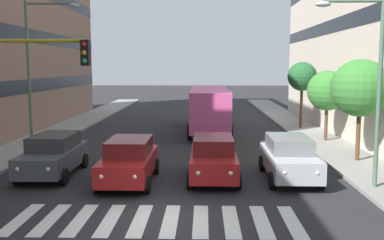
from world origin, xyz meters
TOP-DOWN VIEW (x-y plane):
  - ground_plane at (0.00, 0.00)m, footprint 180.00×180.00m
  - crosswalk_markings at (-0.00, 0.00)m, footprint 8.55×2.80m
  - car_0 at (-4.89, -4.95)m, footprint 2.02×4.44m
  - car_1 at (-1.81, -4.84)m, footprint 2.02×4.44m
  - car_2 at (1.50, -4.22)m, footprint 2.02×4.44m
  - car_3 at (4.86, -5.26)m, footprint 2.02×4.44m
  - bus_behind_traffic at (-1.81, -17.83)m, footprint 2.78×10.50m
  - street_lamp_left at (-7.34, -3.35)m, footprint 2.48×0.28m
  - street_lamp_right at (7.30, -10.17)m, footprint 2.86×0.28m
  - street_tree_1 at (-8.67, -7.92)m, footprint 2.68×2.68m
  - street_tree_2 at (-8.72, -13.49)m, footprint 2.36×2.36m
  - street_tree_3 at (-8.40, -18.83)m, footprint 2.06×2.06m

SIDE VIEW (x-z plane):
  - ground_plane at x=0.00m, z-range 0.00..0.00m
  - crosswalk_markings at x=0.00m, z-range 0.00..0.01m
  - car_0 at x=-4.89m, z-range 0.03..1.75m
  - car_1 at x=-1.81m, z-range 0.03..1.75m
  - car_2 at x=1.50m, z-range 0.03..1.75m
  - car_3 at x=4.86m, z-range 0.03..1.75m
  - bus_behind_traffic at x=-1.81m, z-range 0.36..3.36m
  - street_tree_2 at x=-8.72m, z-range 1.03..5.18m
  - street_tree_1 at x=-8.67m, z-range 1.17..5.91m
  - street_tree_3 at x=-8.40m, z-range 1.44..6.14m
  - street_lamp_left at x=-7.34m, z-range 0.89..7.71m
  - street_lamp_right at x=7.30m, z-range 0.96..8.69m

